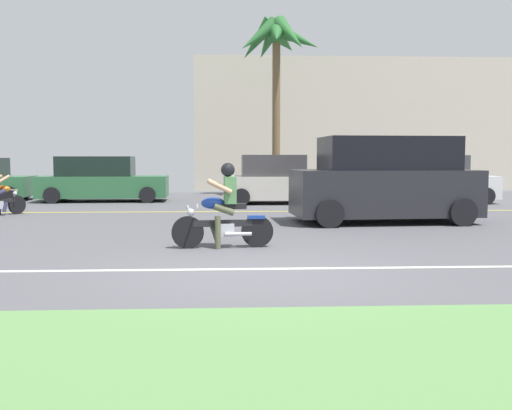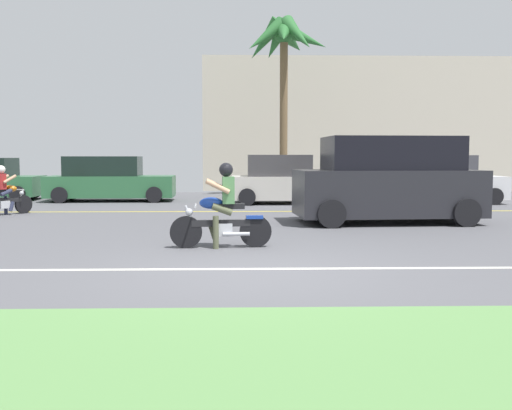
% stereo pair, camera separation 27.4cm
% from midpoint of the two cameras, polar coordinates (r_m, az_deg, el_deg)
% --- Properties ---
extents(ground, '(56.00, 30.00, 0.04)m').
position_cam_midpoint_polar(ground, '(11.01, -1.25, -3.56)').
color(ground, '#545459').
extents(grass_median, '(56.00, 3.80, 0.06)m').
position_cam_midpoint_polar(grass_median, '(4.10, 1.70, -17.26)').
color(grass_median, '#5B8C4C').
rests_on(grass_median, ground).
extents(lane_line_near, '(50.40, 0.12, 0.01)m').
position_cam_midpoint_polar(lane_line_near, '(8.15, -0.67, -6.32)').
color(lane_line_near, silver).
rests_on(lane_line_near, ground).
extents(lane_line_far, '(50.40, 0.12, 0.01)m').
position_cam_midpoint_polar(lane_line_far, '(16.72, -1.81, -0.64)').
color(lane_line_far, yellow).
rests_on(lane_line_far, ground).
extents(motorcyclist, '(1.76, 0.58, 1.47)m').
position_cam_midpoint_polar(motorcyclist, '(9.99, -4.01, -0.70)').
color(motorcyclist, black).
rests_on(motorcyclist, ground).
extents(suv_nearby, '(4.57, 2.34, 2.05)m').
position_cam_midpoint_polar(suv_nearby, '(14.21, 12.08, 2.31)').
color(suv_nearby, '#232328').
rests_on(suv_nearby, ground).
extents(parked_car_1, '(4.51, 2.01, 1.60)m').
position_cam_midpoint_polar(parked_car_1, '(21.28, -15.35, 2.35)').
color(parked_car_1, '#2D663D').
rests_on(parked_car_1, ground).
extents(parked_car_2, '(3.66, 1.99, 1.65)m').
position_cam_midpoint_polar(parked_car_2, '(19.67, 1.72, 2.39)').
color(parked_car_2, beige).
rests_on(parked_car_2, ground).
extents(parked_car_3, '(3.96, 1.92, 1.64)m').
position_cam_midpoint_polar(parked_car_3, '(20.89, 16.82, 2.31)').
color(parked_car_3, silver).
rests_on(parked_car_3, ground).
extents(palm_tree_0, '(3.53, 3.59, 7.19)m').
position_cam_midpoint_polar(palm_tree_0, '(23.83, 1.65, 15.47)').
color(palm_tree_0, brown).
rests_on(palm_tree_0, ground).
extents(building_far, '(19.38, 4.00, 6.25)m').
position_cam_midpoint_polar(building_far, '(30.03, 12.78, 7.58)').
color(building_far, beige).
rests_on(building_far, ground).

